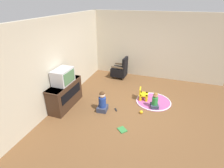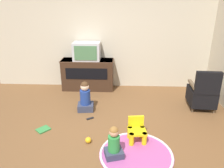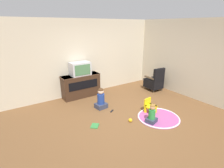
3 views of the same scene
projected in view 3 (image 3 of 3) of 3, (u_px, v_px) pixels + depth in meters
ground_plane at (127, 116)px, 4.92m from camera, size 30.00×30.00×0.00m
wall_back at (85, 57)px, 6.31m from camera, size 5.83×0.12×2.66m
wall_right at (200, 61)px, 5.73m from camera, size 0.12×5.43×2.66m
tv_cabinet at (81, 85)px, 6.17m from camera, size 1.34×0.46×0.80m
television at (80, 69)px, 5.97m from camera, size 0.67×0.44×0.45m
black_armchair at (154, 82)px, 6.79m from camera, size 0.55×0.64×0.92m
yellow_kid_chair at (150, 107)px, 5.09m from camera, size 0.33×0.32×0.42m
play_mat at (158, 117)px, 4.84m from camera, size 1.15×1.15×0.04m
child_watching_left at (152, 115)px, 4.54m from camera, size 0.33×0.30×0.53m
child_watching_center at (101, 99)px, 5.34m from camera, size 0.36×0.32×0.66m
toy_ball at (130, 120)px, 4.62m from camera, size 0.10×0.10×0.10m
book at (95, 126)px, 4.43m from camera, size 0.29×0.29×0.02m
remote_control at (112, 111)px, 5.20m from camera, size 0.15×0.12×0.02m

